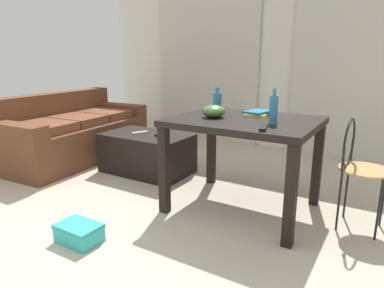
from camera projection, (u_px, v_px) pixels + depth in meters
The scene contains 15 objects.
ground_plane at pixel (189, 202), 2.96m from camera, with size 8.79×8.79×0.00m, color #B2A893.
wall_back at pixel (278, 55), 4.50m from camera, with size 5.44×0.10×2.48m, color silver.
curtains at pixel (275, 71), 4.48m from camera, with size 3.72×0.03×2.09m.
couch at pixel (72, 133), 4.18m from camera, with size 1.00×1.87×0.79m.
coffee_table at pixel (147, 153), 3.68m from camera, with size 0.93×0.57×0.42m.
craft_table at pixel (244, 132), 2.69m from camera, with size 1.10×0.89×0.76m.
wire_chair at pixel (357, 160), 2.42m from camera, with size 0.36×0.37×0.81m.
bottle_near at pixel (217, 102), 2.96m from camera, with size 0.07×0.07×0.21m.
bottle_far at pixel (274, 109), 2.43m from camera, with size 0.06×0.06×0.25m.
bowl at pixel (214, 111), 2.70m from camera, with size 0.18×0.18×0.10m, color #477033.
book_stack at pixel (257, 113), 2.82m from camera, with size 0.21×0.26×0.04m.
tv_remote_on_table at pixel (263, 128), 2.27m from camera, with size 0.04×0.19×0.02m, color black.
tv_remote_primary at pixel (140, 133), 3.65m from camera, with size 0.05×0.17×0.02m, color #B7B7B2.
tv_remote_secondary at pixel (161, 134), 3.57m from camera, with size 0.04×0.14×0.02m, color black.
shoebox at pixel (79, 233), 2.31m from camera, with size 0.30×0.20×0.13m.
Camera 1 is at (1.45, -0.90, 1.22)m, focal length 31.84 mm.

